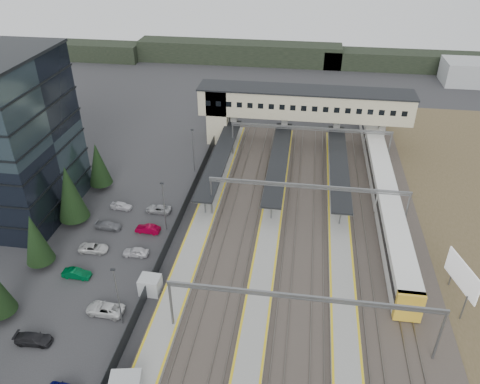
% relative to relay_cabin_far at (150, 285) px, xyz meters
% --- Properties ---
extents(ground, '(220.00, 220.00, 0.00)m').
position_rel_relay_cabin_far_xyz_m(ground, '(6.32, 2.69, -1.14)').
color(ground, '#2B2B2D').
rests_on(ground, ground).
extents(conifer_row, '(4.42, 49.82, 9.50)m').
position_rel_relay_cabin_far_xyz_m(conifer_row, '(-15.68, -1.18, 3.69)').
color(conifer_row, black).
rests_on(conifer_row, ground).
extents(car_park, '(10.41, 44.49, 1.27)m').
position_rel_relay_cabin_far_xyz_m(car_park, '(-6.84, -3.75, -0.56)').
color(car_park, silver).
rests_on(car_park, ground).
extents(lampposts, '(0.50, 53.25, 8.07)m').
position_rel_relay_cabin_far_xyz_m(lampposts, '(-1.68, 3.94, 3.19)').
color(lampposts, slate).
rests_on(lampposts, ground).
extents(fence, '(0.08, 90.00, 2.00)m').
position_rel_relay_cabin_far_xyz_m(fence, '(-0.18, 7.69, -0.14)').
color(fence, '#26282B').
rests_on(fence, ground).
extents(relay_cabin_far, '(2.57, 2.17, 2.29)m').
position_rel_relay_cabin_far_xyz_m(relay_cabin_far, '(0.00, 0.00, 0.00)').
color(relay_cabin_far, '#A0A4A6').
rests_on(relay_cabin_far, ground).
extents(rail_corridor, '(34.00, 90.00, 0.92)m').
position_rel_relay_cabin_far_xyz_m(rail_corridor, '(15.65, 7.69, -0.86)').
color(rail_corridor, '#37312B').
rests_on(rail_corridor, ground).
extents(canopies, '(23.10, 30.00, 3.28)m').
position_rel_relay_cabin_far_xyz_m(canopies, '(13.32, 29.69, 2.78)').
color(canopies, black).
rests_on(canopies, ground).
extents(footbridge, '(40.40, 6.40, 11.20)m').
position_rel_relay_cabin_far_xyz_m(footbridge, '(14.02, 44.68, 6.79)').
color(footbridge, '#B3A78A').
rests_on(footbridge, ground).
extents(gantries, '(28.40, 62.28, 7.17)m').
position_rel_relay_cabin_far_xyz_m(gantries, '(18.32, 5.69, 4.85)').
color(gantries, slate).
rests_on(gantries, ground).
extents(train, '(3.12, 65.28, 3.93)m').
position_rel_relay_cabin_far_xyz_m(train, '(30.32, 31.76, 1.09)').
color(train, silver).
rests_on(train, ground).
extents(billboard, '(1.98, 6.45, 5.79)m').
position_rel_relay_cabin_far_xyz_m(billboard, '(36.59, 3.81, 2.80)').
color(billboard, slate).
rests_on(billboard, ground).
extents(treeline_far, '(170.00, 19.00, 7.00)m').
position_rel_relay_cabin_far_xyz_m(treeline_far, '(30.12, 94.96, 1.80)').
color(treeline_far, black).
rests_on(treeline_far, ground).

